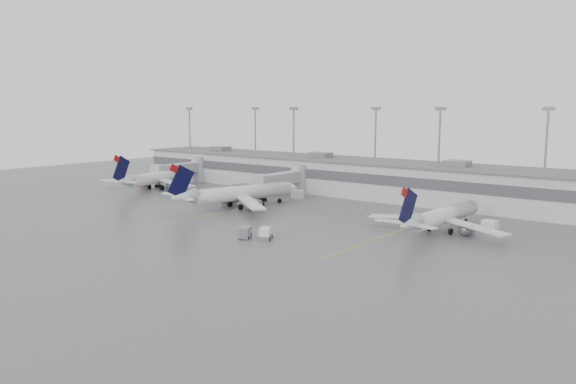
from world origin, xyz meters
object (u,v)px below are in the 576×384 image
Objects in this scene: jet_far_left at (157,177)px; baggage_tug at (265,235)px; jet_mid_right at (442,216)px; jet_mid_left at (237,193)px.

baggage_tug is (56.88, -24.59, -2.31)m from jet_far_left.
jet_far_left is 8.79× the size of baggage_tug.
jet_far_left reaches higher than jet_mid_right.
jet_mid_right is 29.43m from baggage_tug.
jet_mid_left is 1.10× the size of jet_mid_right.
jet_mid_right is (42.11, 4.23, -0.34)m from jet_mid_left.
jet_mid_left is at bearing 112.74° from baggage_tug.
baggage_tug is at bearing -22.60° from jet_mid_left.
jet_mid_left is at bearing -22.66° from jet_far_left.
baggage_tug is at bearing -34.72° from jet_far_left.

